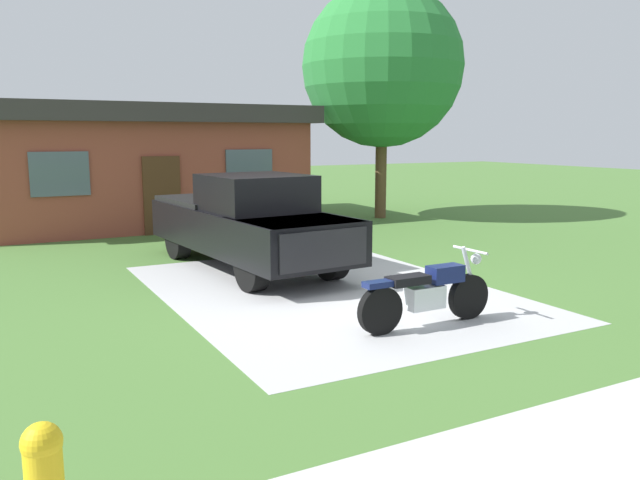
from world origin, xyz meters
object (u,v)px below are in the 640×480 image
at_px(pickup_truck, 246,221).
at_px(neighbor_house, 140,164).
at_px(motorcycle, 427,293).
at_px(shade_tree, 383,67).

xyz_separation_m(pickup_truck, neighbor_house, (-0.37, 7.66, 0.84)).
relative_size(motorcycle, neighbor_house, 0.23).
bearing_deg(neighbor_house, pickup_truck, -87.21).
bearing_deg(neighbor_house, shade_tree, -18.28).
bearing_deg(motorcycle, neighbor_house, 95.09).
distance_m(motorcycle, shade_tree, 12.63).
bearing_deg(shade_tree, pickup_truck, -141.79).
relative_size(motorcycle, pickup_truck, 0.38).
bearing_deg(neighbor_house, motorcycle, -84.91).
relative_size(motorcycle, shade_tree, 0.30).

